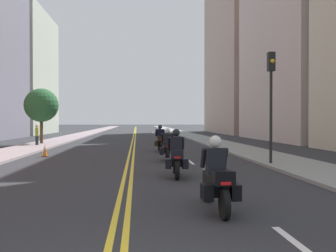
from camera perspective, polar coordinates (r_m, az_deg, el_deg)
name	(u,v)px	position (r m, az deg, el deg)	size (l,w,h in m)	color
ground_plane	(135,135)	(51.32, -5.11, -1.32)	(264.00, 264.00, 0.00)	#2A2C2F
sidewalk_left	(83,134)	(51.83, -12.87, -1.25)	(2.87, 144.00, 0.12)	gray
sidewalk_right	(185,134)	(51.75, 2.66, -1.23)	(2.87, 144.00, 0.12)	gray
centreline_yellow_inner	(134,135)	(51.32, -5.25, -1.31)	(0.12, 132.00, 0.01)	yellow
centreline_yellow_outer	(135,135)	(51.32, -4.98, -1.31)	(0.12, 132.00, 0.01)	yellow
lane_dashes_white	(165,143)	(32.43, -0.39, -2.55)	(0.14, 56.40, 0.01)	silver
building_right_1	(301,20)	(40.10, 19.58, 14.94)	(7.59, 16.93, 23.45)	beige
building_left_2	(22,73)	(57.95, -21.44, 7.48)	(7.33, 15.24, 17.38)	#AAB4A3
building_right_2	(243,57)	(59.74, 11.35, 10.29)	(8.28, 20.84, 23.51)	tan
motorcycle_0	(217,181)	(7.99, 7.42, -8.25)	(0.76, 2.23, 1.60)	black
motorcycle_1	(176,158)	(12.70, 1.26, -4.88)	(0.78, 2.11, 1.63)	black
motorcycle_2	(167,148)	(17.77, -0.09, -3.32)	(0.78, 2.26, 1.56)	black
motorcycle_3	(160,141)	(23.22, -1.20, -2.27)	(0.77, 2.19, 1.66)	black
traffic_cone_0	(45,151)	(20.81, -18.26, -3.59)	(0.32, 0.32, 0.65)	black
traffic_light_near	(271,88)	(16.43, 15.45, 5.67)	(0.28, 0.38, 4.80)	black
pedestrian_0	(37,135)	(29.31, -19.36, -1.33)	(0.28, 0.50, 1.62)	#20282D
street_tree_0	(41,105)	(31.17, -18.76, 3.00)	(2.65, 2.65, 4.46)	#4C3921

